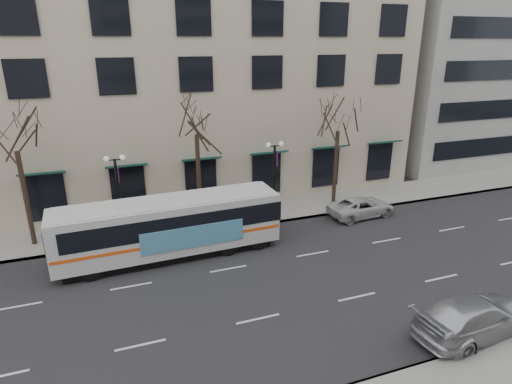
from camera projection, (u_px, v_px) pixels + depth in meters
name	position (u px, v px, depth m)	size (l,w,h in m)	color
ground	(242.00, 291.00, 20.70)	(160.00, 160.00, 0.00)	black
sidewalk_far	(269.00, 211.00, 30.24)	(80.00, 4.00, 0.15)	gray
building_hotel	(136.00, 33.00, 34.61)	(40.00, 20.00, 24.00)	#BEAA91
tree_far_left	(14.00, 134.00, 23.04)	(3.60, 3.60, 8.34)	black
tree_far_mid	(196.00, 119.00, 26.16)	(3.60, 3.60, 8.55)	black
tree_far_right	(339.00, 118.00, 29.52)	(3.60, 3.60, 8.06)	black
lamp_post_left	(119.00, 192.00, 25.37)	(1.22, 0.45, 5.21)	black
lamp_post_right	(274.00, 175.00, 28.57)	(1.22, 0.45, 5.21)	black
city_bus	(171.00, 226.00, 23.59)	(12.37, 3.14, 3.33)	silver
silver_car	(475.00, 316.00, 17.51)	(2.28, 5.61, 1.63)	#B8BAC1
white_pickup	(361.00, 207.00, 29.38)	(2.18, 4.73, 1.31)	beige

